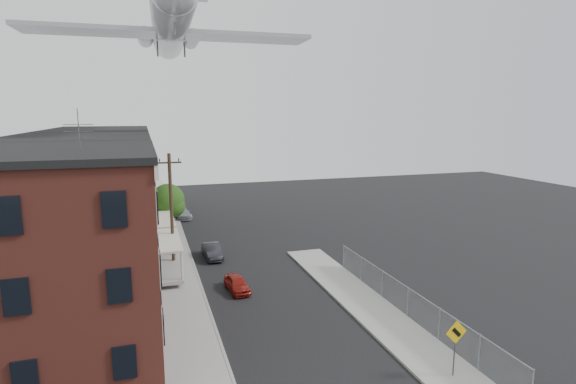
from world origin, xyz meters
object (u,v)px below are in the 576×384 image
at_px(car_far, 182,213).
at_px(car_mid, 212,251).
at_px(utility_pole, 171,210).
at_px(street_tree, 169,202).
at_px(airplane, 170,26).
at_px(warning_sign, 456,340).
at_px(car_near, 237,284).

bearing_deg(car_far, car_mid, -91.76).
xyz_separation_m(car_mid, car_far, (-1.23, 15.74, 0.01)).
distance_m(utility_pole, street_tree, 10.00).
height_order(street_tree, car_mid, street_tree).
relative_size(car_mid, airplane, 0.13).
xyz_separation_m(utility_pole, street_tree, (0.33, 9.92, -1.22)).
relative_size(warning_sign, car_far, 0.66).
distance_m(car_near, car_mid, 7.67).
bearing_deg(car_far, utility_pole, -102.78).
relative_size(car_near, car_mid, 0.85).
relative_size(street_tree, car_mid, 1.42).
xyz_separation_m(utility_pole, car_far, (2.00, 17.43, -4.06)).
distance_m(warning_sign, street_tree, 30.96).
distance_m(street_tree, car_far, 8.20).
height_order(street_tree, car_near, street_tree).
distance_m(car_far, airplane, 20.70).
height_order(utility_pole, car_near, utility_pole).
distance_m(car_near, airplane, 25.14).
relative_size(warning_sign, car_mid, 0.76).
relative_size(utility_pole, car_near, 2.89).
relative_size(utility_pole, street_tree, 1.73).
bearing_deg(utility_pole, car_near, -57.48).
bearing_deg(utility_pole, street_tree, 88.11).
xyz_separation_m(warning_sign, car_far, (-9.20, 36.46, -1.27)).
relative_size(warning_sign, airplane, 0.10).
bearing_deg(airplane, car_far, 83.41).
distance_m(street_tree, airplane, 16.44).
xyz_separation_m(car_far, airplane, (-0.87, -7.55, 19.25)).
xyz_separation_m(car_near, car_far, (-1.80, 23.39, 0.08)).
xyz_separation_m(car_near, car_mid, (-0.57, 7.65, 0.07)).
bearing_deg(utility_pole, airplane, 83.49).
height_order(warning_sign, car_near, warning_sign).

